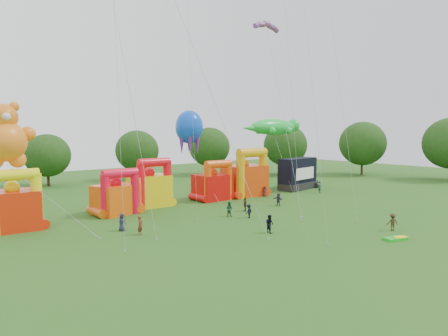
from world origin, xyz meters
TOP-DOWN VIEW (x-y plane):
  - ground at (0.00, 0.00)m, footprint 160.00×160.00m
  - tree_ring at (-1.15, 0.60)m, footprint 120.79×122.86m
  - bouncy_castle_0 at (-19.47, 26.40)m, footprint 5.11×4.27m
  - bouncy_castle_1 at (-8.56, 27.25)m, footprint 5.40×4.73m
  - bouncy_castle_2 at (-3.37, 28.75)m, footprint 4.86×3.95m
  - bouncy_castle_3 at (5.83, 27.61)m, footprint 4.72×3.80m
  - bouncy_castle_4 at (11.69, 27.43)m, footprint 6.29×5.31m
  - stage_trailer at (22.86, 26.98)m, footprint 8.35×4.29m
  - teddy_bear_kite at (-17.67, 23.16)m, footprint 8.47×10.34m
  - gecko_kite at (20.47, 28.92)m, footprint 13.23×9.26m
  - octopus_kite at (4.65, 31.24)m, footprint 3.96×8.93m
  - parafoil_kites at (-0.91, 15.56)m, footprint 27.12×15.06m
  - diamond_kites at (-0.52, 14.60)m, footprint 25.64×21.28m
  - folded_kite_bundle at (5.83, 1.29)m, footprint 2.21×1.59m
  - spectator_0 at (-11.48, 19.59)m, footprint 0.97×0.81m
  - spectator_1 at (-10.84, 17.11)m, footprint 0.78×0.72m
  - spectator_2 at (0.62, 17.99)m, footprint 0.90×1.00m
  - spectator_3 at (1.79, 16.01)m, footprint 1.10×0.80m
  - spectator_4 at (3.92, 18.98)m, footprint 1.05×0.89m
  - spectator_5 at (9.58, 18.90)m, footprint 0.54×1.54m
  - spectator_6 at (13.26, 25.00)m, footprint 0.90×0.85m
  - spectator_7 at (22.15, 21.98)m, footprint 0.78×0.64m
  - spectator_8 at (-1.00, 10.11)m, footprint 0.76×0.92m
  - spectator_9 at (8.75, 3.18)m, footprint 1.25×1.13m

SIDE VIEW (x-z plane):
  - ground at x=0.00m, z-range 0.00..0.00m
  - folded_kite_bundle at x=5.83m, z-range -0.02..0.29m
  - spectator_3 at x=1.79m, z-range 0.00..1.54m
  - spectator_6 at x=13.26m, z-range 0.00..1.55m
  - spectator_5 at x=9.58m, z-range 0.00..1.64m
  - spectator_4 at x=3.92m, z-range 0.00..1.68m
  - spectator_9 at x=8.75m, z-range 0.00..1.69m
  - spectator_2 at x=0.62m, z-range 0.00..1.70m
  - spectator_0 at x=-11.48m, z-range 0.00..1.71m
  - spectator_8 at x=-1.00m, z-range 0.00..1.74m
  - spectator_1 at x=-10.84m, z-range 0.00..1.80m
  - spectator_7 at x=22.15m, z-range 0.00..1.84m
  - bouncy_castle_1 at x=-8.56m, z-range -0.62..4.71m
  - bouncy_castle_3 at x=5.83m, z-range -0.66..4.93m
  - bouncy_castle_0 at x=-19.47m, z-range -0.71..5.32m
  - bouncy_castle_2 at x=-3.37m, z-range -0.74..5.49m
  - stage_trailer at x=22.86m, z-range -0.09..5.04m
  - bouncy_castle_4 at x=11.69m, z-range -0.87..6.20m
  - teddy_bear_kite at x=-17.67m, z-range -1.80..10.66m
  - tree_ring at x=-1.15m, z-range 0.22..12.30m
  - gecko_kite at x=20.47m, z-range 0.75..12.41m
  - octopus_kite at x=4.65m, z-range 2.61..15.17m
  - parafoil_kites at x=-0.91m, z-range -1.95..28.38m
  - diamond_kites at x=-0.52m, z-range -4.07..39.27m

